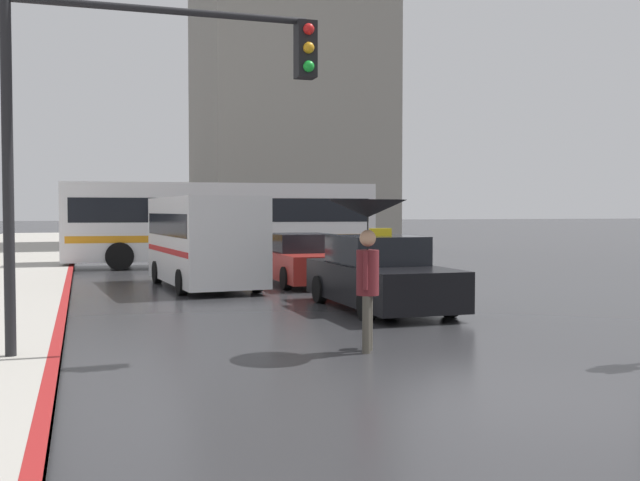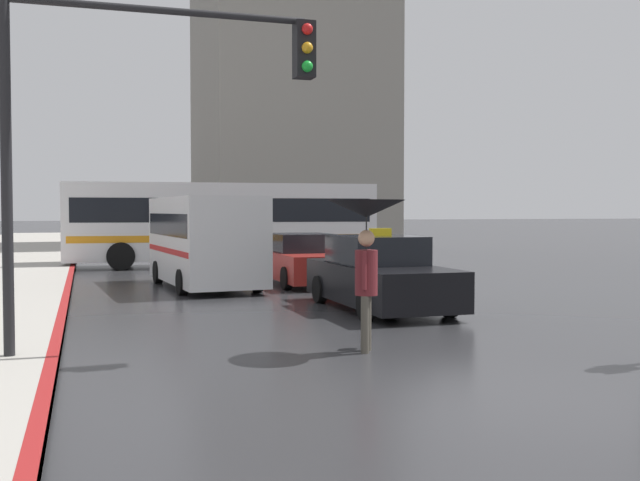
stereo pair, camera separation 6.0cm
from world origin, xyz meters
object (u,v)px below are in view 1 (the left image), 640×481
at_px(taxi, 379,276).
at_px(pedestrian_with_umbrella, 368,228).
at_px(city_bus, 221,220).
at_px(traffic_light, 148,97).
at_px(sedan_red, 302,261).
at_px(ambulance_van, 204,237).

bearing_deg(taxi, pedestrian_with_umbrella, 65.72).
xyz_separation_m(city_bus, traffic_light, (-4.03, -17.02, 1.87)).
distance_m(city_bus, pedestrian_with_umbrella, 17.32).
relative_size(sedan_red, traffic_light, 0.90).
bearing_deg(taxi, city_bus, -85.76).
bearing_deg(traffic_light, sedan_red, 62.82).
xyz_separation_m(taxi, pedestrian_with_umbrella, (-1.94, -4.31, 1.10)).
height_order(city_bus, traffic_light, traffic_light).
distance_m(taxi, city_bus, 13.06).
distance_m(sedan_red, city_bus, 7.45).
height_order(sedan_red, ambulance_van, ambulance_van).
bearing_deg(taxi, traffic_light, 38.93).
bearing_deg(city_bus, traffic_light, -9.62).
height_order(city_bus, pedestrian_with_umbrella, city_bus).
height_order(taxi, pedestrian_with_umbrella, pedestrian_with_umbrella).
bearing_deg(ambulance_van, city_bus, -108.59).
bearing_deg(ambulance_van, traffic_light, 71.89).
relative_size(taxi, sedan_red, 1.02).
bearing_deg(traffic_light, city_bus, 76.68).
relative_size(ambulance_van, city_bus, 0.49).
height_order(sedan_red, pedestrian_with_umbrella, pedestrian_with_umbrella).
height_order(pedestrian_with_umbrella, traffic_light, traffic_light).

